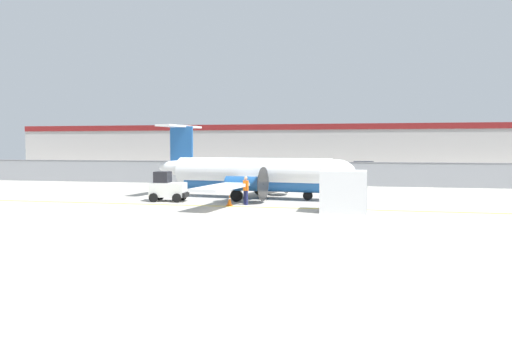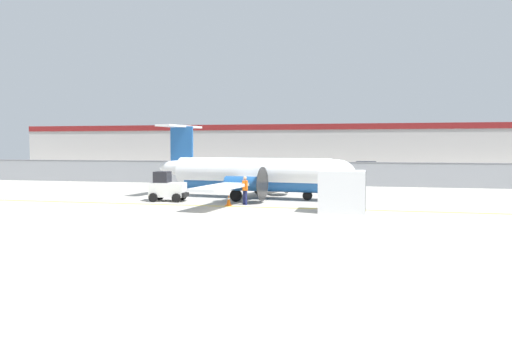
% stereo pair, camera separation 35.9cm
% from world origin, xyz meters
% --- Properties ---
extents(ground_plane, '(140.00, 140.00, 0.01)m').
position_xyz_m(ground_plane, '(0.00, 2.00, 0.00)').
color(ground_plane, '#ADA89E').
extents(perimeter_fence, '(98.00, 0.10, 2.10)m').
position_xyz_m(perimeter_fence, '(0.00, 18.00, 1.12)').
color(perimeter_fence, gray).
rests_on(perimeter_fence, ground).
extents(parking_lot_strip, '(98.00, 17.00, 0.12)m').
position_xyz_m(parking_lot_strip, '(0.00, 29.50, 0.06)').
color(parking_lot_strip, '#38383A').
rests_on(parking_lot_strip, ground).
extents(background_building, '(91.00, 8.10, 6.50)m').
position_xyz_m(background_building, '(0.00, 47.99, 3.26)').
color(background_building, '#BCB7B2').
rests_on(background_building, ground).
extents(commuter_airplane, '(13.97, 16.07, 4.92)m').
position_xyz_m(commuter_airplane, '(-0.33, 6.64, 1.60)').
color(commuter_airplane, white).
rests_on(commuter_airplane, ground).
extents(baggage_tug, '(2.39, 1.51, 1.88)m').
position_xyz_m(baggage_tug, '(-5.48, 3.77, 0.86)').
color(baggage_tug, silver).
rests_on(baggage_tug, ground).
extents(ground_crew_worker, '(0.48, 0.48, 1.70)m').
position_xyz_m(ground_crew_worker, '(-0.21, 2.98, 0.95)').
color(ground_crew_worker, '#191E4C').
rests_on(ground_crew_worker, ground).
extents(cargo_container, '(2.44, 2.00, 2.20)m').
position_xyz_m(cargo_container, '(5.58, 0.97, 1.10)').
color(cargo_container, silver).
rests_on(cargo_container, ground).
extents(traffic_cone_near_left, '(0.36, 0.36, 0.64)m').
position_xyz_m(traffic_cone_near_left, '(5.49, 4.27, 0.31)').
color(traffic_cone_near_left, orange).
rests_on(traffic_cone_near_left, ground).
extents(traffic_cone_near_right, '(0.36, 0.36, 0.64)m').
position_xyz_m(traffic_cone_near_right, '(-1.03, 2.34, 0.31)').
color(traffic_cone_near_right, orange).
rests_on(traffic_cone_near_right, ground).
extents(parked_car_0, '(4.39, 2.45, 1.58)m').
position_xyz_m(parked_car_0, '(-14.12, 33.83, 0.89)').
color(parked_car_0, navy).
rests_on(parked_car_0, parking_lot_strip).
extents(parked_car_1, '(4.39, 2.45, 1.58)m').
position_xyz_m(parked_car_1, '(-6.72, 27.15, 0.89)').
color(parked_car_1, silver).
rests_on(parked_car_1, parking_lot_strip).
extents(parked_car_2, '(4.25, 2.10, 1.58)m').
position_xyz_m(parked_car_2, '(0.08, 34.35, 0.89)').
color(parked_car_2, '#19662D').
rests_on(parked_car_2, parking_lot_strip).
extents(parked_car_3, '(4.29, 2.19, 1.58)m').
position_xyz_m(parked_car_3, '(6.66, 33.00, 0.89)').
color(parked_car_3, silver).
rests_on(parked_car_3, parking_lot_strip).
extents(parked_car_4, '(4.29, 2.20, 1.58)m').
position_xyz_m(parked_car_4, '(12.75, 25.81, 0.89)').
color(parked_car_4, black).
rests_on(parked_car_4, parking_lot_strip).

